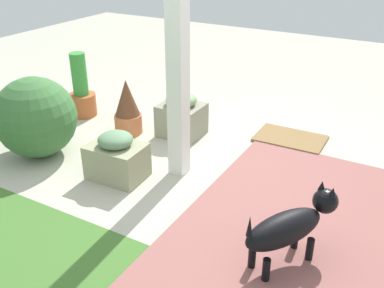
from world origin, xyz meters
name	(u,v)px	position (x,y,z in m)	size (l,w,h in m)	color
ground_plane	(201,177)	(0.00, 0.00, 0.00)	(12.00, 12.00, 0.00)	#B4B19D
brick_path	(309,230)	(-1.06, 0.29, 0.01)	(1.80, 2.40, 0.02)	#945953
porch_pillar	(177,39)	(0.21, 0.01, 1.20)	(0.14, 0.14, 2.39)	white
stone_planter_nearest	(182,116)	(0.59, -0.67, 0.22)	(0.44, 0.38, 0.47)	gray
stone_planter_mid	(117,157)	(0.63, 0.36, 0.19)	(0.49, 0.38, 0.43)	#989875
round_shrub	(36,117)	(1.56, 0.38, 0.38)	(0.76, 0.76, 0.76)	#3B6C38
terracotta_pot_tall	(81,94)	(1.87, -0.57, 0.26)	(0.31, 0.31, 0.73)	#AB572E
terracotta_pot_spiky	(127,108)	(1.11, -0.44, 0.28)	(0.29, 0.29, 0.59)	#C36940
dog	(290,226)	(-1.02, 0.68, 0.29)	(0.48, 0.70, 0.50)	black
doormat	(290,139)	(-0.45, -1.11, 0.01)	(0.70, 0.46, 0.03)	olive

